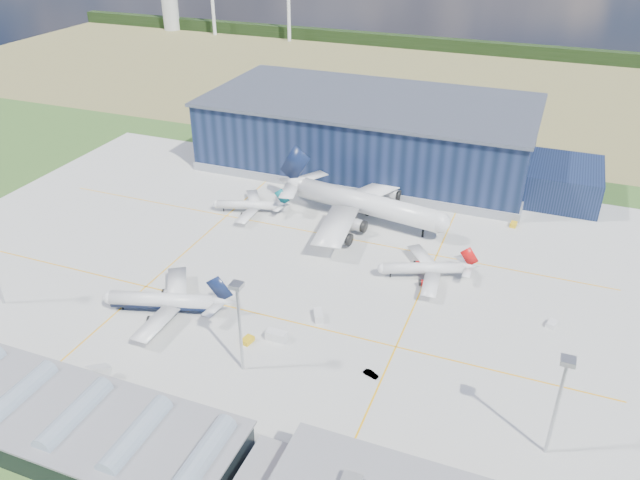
{
  "coord_description": "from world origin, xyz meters",
  "views": [
    {
      "loc": [
        65.39,
        -123.97,
        94.18
      ],
      "look_at": [
        10.4,
        16.43,
        8.98
      ],
      "focal_mm": 35.0,
      "sensor_mm": 36.0,
      "label": 1
    }
  ],
  "objects": [
    {
      "name": "ground",
      "position": [
        0.0,
        0.0,
        0.0
      ],
      "size": [
        600.0,
        600.0,
        0.0
      ],
      "primitive_type": "plane",
      "color": "#2B541F",
      "rests_on": "ground"
    },
    {
      "name": "apron",
      "position": [
        0.0,
        10.0,
        0.03
      ],
      "size": [
        220.0,
        160.0,
        0.08
      ],
      "color": "#ACACA7",
      "rests_on": "ground"
    },
    {
      "name": "farmland",
      "position": [
        0.0,
        220.0,
        0.0
      ],
      "size": [
        600.0,
        220.0,
        0.01
      ],
      "primitive_type": "cube",
      "color": "olive",
      "rests_on": "ground"
    },
    {
      "name": "treeline",
      "position": [
        0.0,
        300.0,
        4.0
      ],
      "size": [
        600.0,
        8.0,
        8.0
      ],
      "primitive_type": "cube",
      "color": "black",
      "rests_on": "ground"
    },
    {
      "name": "hangar",
      "position": [
        2.81,
        94.8,
        11.62
      ],
      "size": [
        145.0,
        62.0,
        26.1
      ],
      "color": "#0F1A32",
      "rests_on": "ground"
    },
    {
      "name": "glass_concourse",
      "position": [
        -6.45,
        -60.0,
        3.69
      ],
      "size": [
        78.0,
        23.0,
        8.6
      ],
      "color": "black",
      "rests_on": "ground"
    },
    {
      "name": "light_mast_center",
      "position": [
        10.0,
        -30.0,
        15.43
      ],
      "size": [
        2.6,
        2.6,
        23.0
      ],
      "color": "#ACAEB3",
      "rests_on": "ground"
    },
    {
      "name": "light_mast_east",
      "position": [
        75.0,
        -30.0,
        15.43
      ],
      "size": [
        2.6,
        2.6,
        23.0
      ],
      "color": "#ACAEB3",
      "rests_on": "ground"
    },
    {
      "name": "airliner_navy",
      "position": [
        -18.89,
        -17.99,
        5.59
      ],
      "size": [
        42.4,
        41.89,
        11.19
      ],
      "primitive_type": null,
      "rotation": [
        0.0,
        0.0,
        3.43
      ],
      "color": "silver",
      "rests_on": "ground"
    },
    {
      "name": "airliner_red",
      "position": [
        38.72,
        22.0,
        4.62
      ],
      "size": [
        36.69,
        36.35,
        9.25
      ],
      "primitive_type": null,
      "rotation": [
        0.0,
        0.0,
        3.53
      ],
      "color": "silver",
      "rests_on": "ground"
    },
    {
      "name": "airliner_widebody",
      "position": [
        14.33,
        47.69,
        10.15
      ],
      "size": [
        71.61,
        70.5,
        20.31
      ],
      "primitive_type": null,
      "rotation": [
        0.0,
        0.0,
        -0.17
      ],
      "color": "silver",
      "rests_on": "ground"
    },
    {
      "name": "airliner_regional",
      "position": [
        -24.58,
        40.0,
        4.29
      ],
      "size": [
        32.96,
        32.59,
        8.58
      ],
      "primitive_type": null,
      "rotation": [
        0.0,
        0.0,
        3.46
      ],
      "color": "silver",
      "rests_on": "ground"
    },
    {
      "name": "gse_tug_b",
      "position": [
        6.68,
        -21.28,
        0.66
      ],
      "size": [
        2.54,
        3.36,
        1.32
      ],
      "primitive_type": "cube",
      "rotation": [
        0.0,
        0.0,
        -0.18
      ],
      "color": "gold",
      "rests_on": "ground"
    },
    {
      "name": "gse_cart_a",
      "position": [
        73.65,
        11.74,
        0.68
      ],
      "size": [
        2.92,
        3.6,
        1.35
      ],
      "primitive_type": "cube",
      "rotation": [
        0.0,
        0.0,
        -0.31
      ],
      "color": "silver",
      "rests_on": "ground"
    },
    {
      "name": "gse_van_b",
      "position": [
        18.88,
        -6.37,
        1.03
      ],
      "size": [
        3.93,
        4.92,
        2.05
      ],
      "primitive_type": "cube",
      "rotation": [
        0.0,
        0.0,
        0.49
      ],
      "color": "silver",
      "rests_on": "ground"
    },
    {
      "name": "gse_tug_c",
      "position": [
        58.93,
        62.0,
        0.67
      ],
      "size": [
        2.23,
        3.24,
        1.33
      ],
      "primitive_type": "cube",
      "rotation": [
        0.0,
        0.0,
        -0.11
      ],
      "color": "gold",
      "rests_on": "ground"
    },
    {
      "name": "gse_cart_b",
      "position": [
        14.93,
        56.65,
        0.73
      ],
      "size": [
        3.54,
        2.52,
        1.45
      ],
      "primitive_type": "cube",
      "rotation": [
        0.0,
        0.0,
        1.48
      ],
      "color": "silver",
      "rests_on": "ground"
    },
    {
      "name": "gse_van_c",
      "position": [
        12.66,
        -17.8,
        1.2
      ],
      "size": [
        5.03,
        2.43,
        2.41
      ],
      "primitive_type": "cube",
      "rotation": [
        0.0,
        0.0,
        1.57
      ],
      "color": "silver",
      "rests_on": "ground"
    },
    {
      "name": "airstair",
      "position": [
        -17.01,
        -45.72,
        1.74
      ],
      "size": [
        3.48,
        5.82,
        3.48
      ],
      "primitive_type": "cube",
      "rotation": [
        0.0,
        0.0,
        -0.25
      ],
      "color": "silver",
      "rests_on": "ground"
    },
    {
      "name": "car_b",
      "position": [
        37.46,
        -21.73,
        0.58
      ],
      "size": [
        3.71,
        2.27,
        1.16
      ],
      "primitive_type": "imported",
      "rotation": [
        0.0,
        0.0,
        1.25
      ],
      "color": "#99999E",
      "rests_on": "ground"
    }
  ]
}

